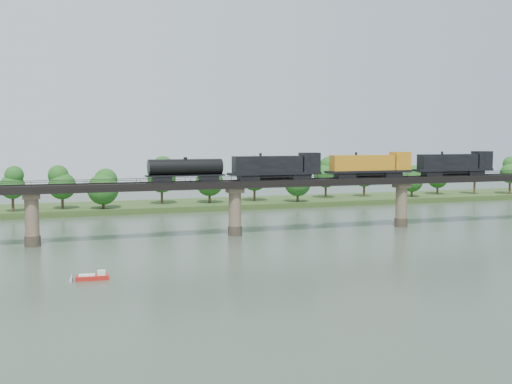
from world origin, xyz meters
name	(u,v)px	position (x,y,z in m)	size (l,w,h in m)	color
ground	(290,262)	(0.00, 0.00, 0.00)	(400.00, 400.00, 0.00)	#344234
far_bank	(178,205)	(0.00, 85.00, 0.80)	(300.00, 24.00, 1.60)	#2D471C
bridge	(235,210)	(0.00, 30.00, 5.46)	(236.00, 30.00, 11.50)	#473A2D
bridge_superstructure	(235,179)	(0.00, 30.00, 11.79)	(220.00, 4.90, 0.75)	black
far_treeline	(152,179)	(-8.21, 80.52, 8.83)	(289.06, 17.54, 13.60)	#382619
freight_train	(339,166)	(24.08, 30.00, 14.22)	(82.66, 3.22, 5.69)	black
motorboat	(93,277)	(-31.97, -3.08, 0.45)	(4.80, 2.08, 1.31)	red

